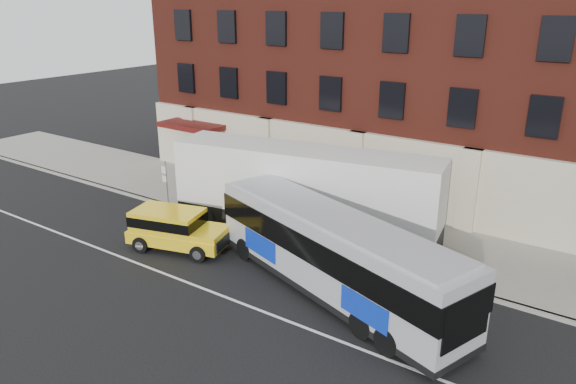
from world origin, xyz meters
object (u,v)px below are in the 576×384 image
Objects in this scene: city_bus at (334,252)px; shipping_container at (304,193)px; sign_pole at (166,180)px; yellow_suv at (174,227)px.

shipping_container is (-3.97, 4.10, 0.30)m from city_bus.
city_bus is 0.93× the size of shipping_container.
city_bus is (12.24, -3.12, 0.33)m from sign_pole.
city_bus is 2.48× the size of yellow_suv.
shipping_container is (8.26, 0.97, 0.63)m from sign_pole.
shipping_container is at bearing 49.13° from yellow_suv.
sign_pole is at bearing -173.29° from shipping_container.
yellow_suv is (4.29, -3.62, -0.42)m from sign_pole.
sign_pole is 0.21× the size of city_bus.
shipping_container is (3.98, 4.59, 1.06)m from yellow_suv.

